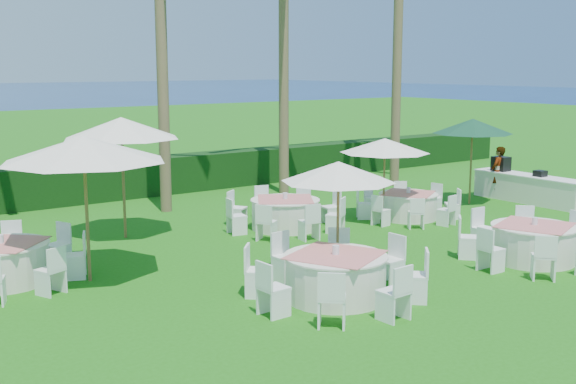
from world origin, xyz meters
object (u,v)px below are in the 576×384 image
Objects in this scene: banquet_table_f at (408,205)px; umbrella_b at (338,172)px; umbrella_c at (121,128)px; buffet_table at (528,188)px; banquet_table_b at (335,275)px; staff_person at (498,172)px; banquet_table_c at (534,242)px; umbrella_green at (473,126)px; banquet_table_d at (2,262)px; umbrella_a at (84,149)px; umbrella_d at (385,146)px; banquet_table_e at (285,213)px.

umbrella_b reaches higher than banquet_table_f.
umbrella_b is 0.79× the size of umbrella_c.
banquet_table_f is 4.71m from buffet_table.
banquet_table_b is at bearing -145.47° from banquet_table_f.
staff_person is at bearing 20.79° from umbrella_b.
staff_person is at bearing 24.05° from banquet_table_b.
banquet_table_b is 1.15× the size of banquet_table_f.
banquet_table_c is 6.76m from umbrella_green.
banquet_table_f is at bearing -2.02° from banquet_table_d.
banquet_table_f is at bearing 3.04° from umbrella_a.
umbrella_d is at bearing 165.43° from banquet_table_f.
staff_person is (11.67, -1.89, -1.85)m from umbrella_c.
banquet_table_d is at bearing 176.95° from buffet_table.
banquet_table_c is at bearing -27.04° from umbrella_a.
umbrella_green is at bearing 23.32° from umbrella_b.
buffet_table is (10.68, 3.69, 0.02)m from banquet_table_b.
buffet_table is at bearing -27.80° from umbrella_green.
umbrella_c is 1.14× the size of umbrella_green.
banquet_table_c is 1.08× the size of umbrella_c.
umbrella_c is (3.41, 2.09, 2.25)m from banquet_table_d.
staff_person reaches higher than banquet_table_f.
banquet_table_b is at bearing 173.88° from banquet_table_c.
staff_person is (1.49, 0.15, -1.53)m from umbrella_green.
buffet_table reaches higher than banquet_table_d.
banquet_table_c is 6.14m from banquet_table_e.
buffet_table is (5.42, -0.63, -1.58)m from umbrella_d.
banquet_table_b is at bearing -80.18° from umbrella_c.
banquet_table_c reaches higher than banquet_table_e.
umbrella_green is (3.78, 0.23, 0.31)m from umbrella_d.
banquet_table_c is 4.71m from umbrella_b.
staff_person is (5.50, 5.24, 0.40)m from banquet_table_c.
buffet_table is (8.12, -1.40, 0.04)m from banquet_table_e.
banquet_table_c is 1.93× the size of staff_person.
umbrella_d is (0.23, 4.86, 1.61)m from banquet_table_c.
umbrella_c reaches higher than umbrella_d.
umbrella_a is at bearing -31.61° from banquet_table_d.
banquet_table_e is (2.56, 5.09, -0.02)m from banquet_table_b.
umbrella_d is (8.42, 0.68, -0.54)m from umbrella_a.
banquet_table_b is 1.37× the size of umbrella_d.
umbrella_a is 0.86× the size of buffet_table.
banquet_table_b is 5.06m from banquet_table_c.
banquet_table_b is 1.27× the size of umbrella_green.
banquet_table_e is 3.57m from banquet_table_f.
banquet_table_e is 3.24m from umbrella_d.
umbrella_b is (4.08, -2.59, -0.48)m from umbrella_a.
banquet_table_e is 1.90× the size of staff_person.
banquet_table_c is 7.06m from buffet_table.
umbrella_c is at bearing 31.54° from banquet_table_d.
umbrella_a is at bearing -175.40° from umbrella_d.
banquet_table_e is 8.24m from buffet_table.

